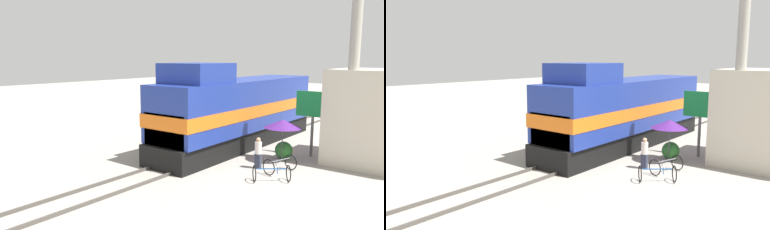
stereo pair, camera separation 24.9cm
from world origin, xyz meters
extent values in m
plane|color=gray|center=(0.00, 0.00, 0.00)|extent=(120.00, 120.00, 0.00)
cube|color=#4C4742|center=(-0.72, 0.00, 0.07)|extent=(0.08, 38.39, 0.15)
cube|color=#4C4742|center=(0.72, 0.00, 0.07)|extent=(0.08, 38.39, 0.15)
cube|color=black|center=(0.00, 2.94, 0.58)|extent=(2.84, 14.35, 1.16)
cube|color=navy|center=(0.00, 2.94, 2.64)|extent=(3.08, 13.77, 2.97)
cube|color=orange|center=(0.00, 2.94, 2.34)|extent=(3.12, 13.92, 0.70)
cube|color=orange|center=(0.00, -2.95, 1.97)|extent=(2.62, 2.01, 1.63)
cube|color=navy|center=(0.00, -1.37, 4.65)|extent=(2.90, 3.16, 1.06)
cylinder|color=#9E998E|center=(6.76, 2.31, 5.52)|extent=(0.50, 0.50, 11.03)
cylinder|color=#4C4C4C|center=(3.69, 1.25, 1.07)|extent=(0.05, 0.05, 2.14)
cone|color=#4C1E72|center=(3.69, 1.25, 2.03)|extent=(1.96, 1.96, 0.44)
cube|color=#595959|center=(4.50, 3.26, 1.11)|extent=(0.12, 0.12, 2.23)
cube|color=#198C3F|center=(4.50, 3.26, 2.93)|extent=(1.95, 0.08, 1.40)
sphere|color=#2D722D|center=(3.56, 1.76, 0.48)|extent=(0.95, 0.95, 0.95)
cube|color=#2D3347|center=(3.36, -0.70, 0.38)|extent=(0.30, 0.20, 0.75)
cylinder|color=silver|center=(3.36, -0.70, 1.05)|extent=(0.34, 0.34, 0.60)
sphere|color=tan|center=(3.36, -0.70, 1.46)|extent=(0.22, 0.22, 0.22)
torus|color=black|center=(4.28, -1.33, 0.38)|extent=(0.75, 0.27, 0.77)
torus|color=black|center=(4.72, 0.11, 0.38)|extent=(0.75, 0.27, 0.77)
cube|color=slate|center=(4.50, -0.61, 0.61)|extent=(0.41, 1.24, 0.04)
cylinder|color=slate|center=(4.42, -0.86, 0.52)|extent=(0.04, 0.04, 0.32)
torus|color=black|center=(5.39, -1.59, 0.37)|extent=(0.52, 0.60, 0.75)
torus|color=black|center=(4.23, -2.57, 0.37)|extent=(0.52, 0.60, 0.75)
cube|color=#194C99|center=(4.81, -2.08, 0.59)|extent=(1.02, 0.86, 0.04)
cylinder|color=#194C99|center=(5.01, -1.91, 0.50)|extent=(0.04, 0.04, 0.31)
camera|label=1|loc=(12.16, -16.72, 5.50)|focal=35.00mm
camera|label=2|loc=(12.35, -16.56, 5.50)|focal=35.00mm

